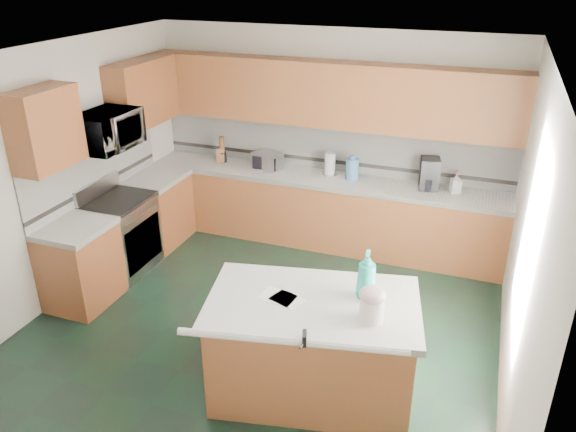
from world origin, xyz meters
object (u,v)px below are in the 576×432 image
at_px(knife_block, 220,156).
at_px(island_base, 312,350).
at_px(coffee_maker, 429,174).
at_px(toaster_oven, 267,161).
at_px(island_top, 313,304).
at_px(soap_bottle_island, 367,275).
at_px(treat_jar, 372,309).

bearing_deg(knife_block, island_base, -76.26).
bearing_deg(coffee_maker, toaster_oven, 169.11).
distance_m(island_top, toaster_oven, 3.16).
height_order(knife_block, coffee_maker, coffee_maker).
xyz_separation_m(island_base, knife_block, (-2.20, 2.76, 0.58)).
distance_m(toaster_oven, coffee_maker, 2.07).
distance_m(island_base, toaster_oven, 3.21).
bearing_deg(soap_bottle_island, island_base, -156.06).
bearing_deg(toaster_oven, coffee_maker, 24.39).
bearing_deg(island_top, island_base, 168.13).
bearing_deg(coffee_maker, island_top, -112.84).
relative_size(island_base, knife_block, 8.66).
height_order(treat_jar, toaster_oven, toaster_oven).
distance_m(knife_block, coffee_maker, 2.75).
relative_size(island_top, soap_bottle_island, 4.02).
bearing_deg(soap_bottle_island, knife_block, 131.31).
distance_m(treat_jar, knife_block, 3.93).
xyz_separation_m(treat_jar, toaster_oven, (-2.02, 2.85, 0.01)).
relative_size(island_top, treat_jar, 8.74).
bearing_deg(soap_bottle_island, island_top, -156.06).
bearing_deg(toaster_oven, island_base, -37.61).
bearing_deg(island_top, knife_block, 116.70).
relative_size(knife_block, toaster_oven, 0.52).
height_order(soap_bottle_island, coffee_maker, soap_bottle_island).
relative_size(island_top, toaster_oven, 4.74).
distance_m(treat_jar, coffee_maker, 2.88).
height_order(treat_jar, soap_bottle_island, soap_bottle_island).
bearing_deg(treat_jar, knife_block, 139.64).
xyz_separation_m(island_top, knife_block, (-2.20, 2.76, 0.12)).
relative_size(soap_bottle_island, toaster_oven, 1.18).
bearing_deg(toaster_oven, treat_jar, -31.18).
bearing_deg(island_base, knife_block, 116.70).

